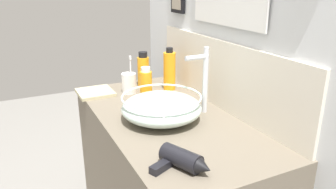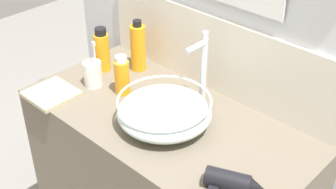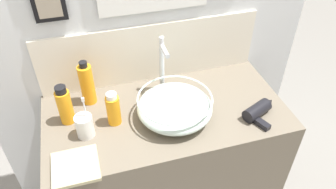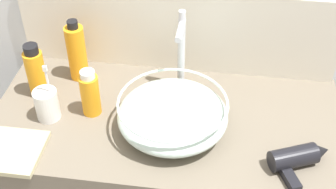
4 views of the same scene
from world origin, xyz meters
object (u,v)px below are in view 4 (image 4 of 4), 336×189
(toothbrush_cup, at_px, (47,104))
(spray_bottle, at_px, (36,72))
(faucet, at_px, (181,47))
(hair_drier, at_px, (298,158))
(lotion_bottle, at_px, (77,52))
(hand_towel, at_px, (12,151))
(glass_bowl_sink, at_px, (173,115))
(soap_dispenser, at_px, (90,92))

(toothbrush_cup, distance_m, spray_bottle, 0.13)
(faucet, distance_m, hair_drier, 0.49)
(lotion_bottle, xyz_separation_m, spray_bottle, (-0.11, -0.11, -0.01))
(faucet, relative_size, hand_towel, 1.64)
(glass_bowl_sink, height_order, hair_drier, glass_bowl_sink)
(lotion_bottle, bearing_deg, soap_dispenser, -61.74)
(lotion_bottle, bearing_deg, hand_towel, -104.16)
(toothbrush_cup, bearing_deg, glass_bowl_sink, 0.47)
(faucet, height_order, soap_dispenser, faucet)
(toothbrush_cup, distance_m, soap_dispenser, 0.14)
(toothbrush_cup, bearing_deg, hand_towel, -109.20)
(faucet, bearing_deg, toothbrush_cup, -152.76)
(spray_bottle, distance_m, hand_towel, 0.28)
(spray_bottle, xyz_separation_m, hand_towel, (0.01, -0.27, -0.08))
(lotion_bottle, distance_m, soap_dispenser, 0.19)
(toothbrush_cup, xyz_separation_m, spray_bottle, (-0.07, 0.11, 0.04))
(hair_drier, relative_size, lotion_bottle, 0.83)
(hair_drier, distance_m, spray_bottle, 0.85)
(spray_bottle, bearing_deg, toothbrush_cup, -57.74)
(spray_bottle, height_order, hand_towel, spray_bottle)
(hair_drier, height_order, hand_towel, hair_drier)
(glass_bowl_sink, relative_size, faucet, 1.15)
(glass_bowl_sink, relative_size, hand_towel, 1.87)
(hair_drier, distance_m, lotion_bottle, 0.78)
(spray_bottle, bearing_deg, glass_bowl_sink, -12.83)
(soap_dispenser, bearing_deg, faucet, 30.49)
(soap_dispenser, bearing_deg, hand_towel, -131.33)
(soap_dispenser, bearing_deg, lotion_bottle, 118.26)
(toothbrush_cup, relative_size, spray_bottle, 1.03)
(toothbrush_cup, bearing_deg, soap_dispenser, 19.96)
(glass_bowl_sink, height_order, lotion_bottle, lotion_bottle)
(spray_bottle, bearing_deg, hand_towel, -87.71)
(lotion_bottle, height_order, soap_dispenser, lotion_bottle)
(glass_bowl_sink, relative_size, lotion_bottle, 1.49)
(glass_bowl_sink, bearing_deg, lotion_bottle, 149.19)
(toothbrush_cup, xyz_separation_m, lotion_bottle, (0.04, 0.21, 0.05))
(faucet, xyz_separation_m, spray_bottle, (-0.46, -0.09, -0.07))
(lotion_bottle, relative_size, spray_bottle, 1.17)
(spray_bottle, relative_size, soap_dispenser, 1.19)
(faucet, bearing_deg, hand_towel, -140.81)
(soap_dispenser, bearing_deg, glass_bowl_sink, -9.34)
(spray_bottle, height_order, soap_dispenser, spray_bottle)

